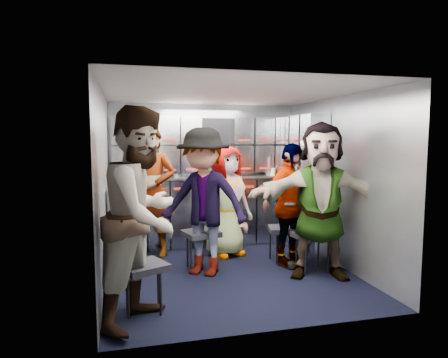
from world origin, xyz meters
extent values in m
plane|color=black|center=(0.00, 0.00, 0.00)|extent=(3.00, 3.00, 0.00)
cube|color=gray|center=(0.00, 1.50, 1.05)|extent=(2.80, 0.04, 2.10)
cube|color=gray|center=(-1.40, 0.00, 1.05)|extent=(0.04, 3.00, 2.10)
cube|color=gray|center=(1.40, 0.00, 1.05)|extent=(0.04, 3.00, 2.10)
cube|color=silver|center=(0.00, 0.00, 2.10)|extent=(2.80, 3.00, 0.02)
cube|color=#A2A7B2|center=(0.00, 1.29, 0.49)|extent=(2.68, 0.38, 0.99)
cube|color=#A2A7B2|center=(-1.19, 0.56, 0.49)|extent=(0.38, 0.76, 0.99)
cube|color=#AFB1B6|center=(0.00, 1.29, 1.01)|extent=(2.68, 0.42, 0.03)
cube|color=#A2A7B2|center=(0.00, 1.35, 1.49)|extent=(2.68, 0.28, 0.82)
cube|color=#A2A7B2|center=(1.25, 0.70, 1.49)|extent=(0.28, 1.00, 0.82)
cube|color=#A2A7B2|center=(1.25, 0.60, 0.50)|extent=(0.28, 1.20, 1.00)
cube|color=#A22515|center=(0.00, 1.09, 0.88)|extent=(2.60, 0.02, 0.03)
cube|color=black|center=(-1.03, -0.86, 0.42)|extent=(0.50, 0.49, 0.06)
cylinder|color=black|center=(-1.17, -0.98, 0.20)|extent=(0.02, 0.02, 0.40)
cylinder|color=black|center=(-0.89, -0.98, 0.20)|extent=(0.02, 0.02, 0.40)
cylinder|color=black|center=(-1.17, -0.74, 0.20)|extent=(0.02, 0.02, 0.40)
cylinder|color=black|center=(-0.89, -0.74, 0.20)|extent=(0.02, 0.02, 0.40)
cube|color=black|center=(-0.30, 0.21, 0.44)|extent=(0.48, 0.47, 0.06)
cylinder|color=black|center=(-0.45, 0.08, 0.21)|extent=(0.03, 0.03, 0.42)
cylinder|color=black|center=(-0.15, 0.08, 0.21)|extent=(0.03, 0.03, 0.42)
cylinder|color=black|center=(-0.45, 0.33, 0.21)|extent=(0.03, 0.03, 0.42)
cylinder|color=black|center=(-0.15, 0.33, 0.21)|extent=(0.03, 0.03, 0.42)
cube|color=black|center=(0.15, 0.88, 0.43)|extent=(0.47, 0.46, 0.06)
cylinder|color=black|center=(0.00, 0.76, 0.20)|extent=(0.02, 0.02, 0.41)
cylinder|color=black|center=(0.29, 0.76, 0.20)|extent=(0.02, 0.02, 0.41)
cylinder|color=black|center=(0.00, 1.00, 0.20)|extent=(0.02, 0.02, 0.41)
cylinder|color=black|center=(0.29, 1.00, 0.20)|extent=(0.02, 0.02, 0.41)
cube|color=black|center=(0.80, 0.27, 0.41)|extent=(0.44, 0.43, 0.06)
cylinder|color=black|center=(0.66, 0.15, 0.20)|extent=(0.02, 0.02, 0.39)
cylinder|color=black|center=(0.94, 0.15, 0.20)|extent=(0.02, 0.02, 0.39)
cylinder|color=black|center=(0.66, 0.39, 0.20)|extent=(0.02, 0.02, 0.39)
cylinder|color=black|center=(0.94, 0.39, 0.20)|extent=(0.02, 0.02, 0.39)
cube|color=black|center=(0.98, -0.19, 0.44)|extent=(0.47, 0.46, 0.06)
cylinder|color=black|center=(0.83, -0.32, 0.21)|extent=(0.02, 0.02, 0.42)
cylinder|color=black|center=(1.12, -0.32, 0.21)|extent=(0.02, 0.02, 0.42)
cylinder|color=black|center=(0.83, -0.07, 0.21)|extent=(0.02, 0.02, 0.42)
cylinder|color=black|center=(1.12, -0.07, 0.21)|extent=(0.02, 0.02, 0.42)
imported|color=black|center=(-0.83, 0.94, 0.87)|extent=(0.75, 0.63, 1.74)
imported|color=black|center=(-1.03, -1.04, 0.93)|extent=(1.08, 1.14, 1.86)
imported|color=black|center=(-0.30, 0.03, 0.86)|extent=(1.27, 1.15, 1.71)
imported|color=black|center=(0.15, 0.70, 0.75)|extent=(0.85, 0.70, 1.49)
imported|color=black|center=(0.80, 0.09, 0.77)|extent=(0.97, 0.73, 1.53)
imported|color=black|center=(0.98, -0.37, 0.89)|extent=(1.73, 1.06, 1.78)
cylinder|color=white|center=(-0.73, 1.24, 1.14)|extent=(0.06, 0.06, 0.23)
cylinder|color=white|center=(-0.46, 1.24, 1.16)|extent=(0.06, 0.06, 0.27)
cylinder|color=white|center=(0.94, 1.24, 1.17)|extent=(0.07, 0.07, 0.28)
cylinder|color=#C7B98C|center=(-1.00, 1.23, 1.08)|extent=(0.09, 0.09, 0.10)
cylinder|color=#C7B98C|center=(1.00, 1.23, 1.08)|extent=(0.08, 0.08, 0.11)
camera|label=1|loc=(-1.16, -4.46, 1.58)|focal=32.00mm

